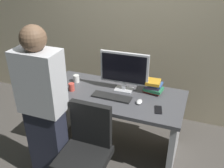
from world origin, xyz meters
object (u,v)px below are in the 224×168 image
Objects in this scene: desk at (114,110)px; monitor at (124,70)px; mouse at (139,102)px; cell_phone at (158,110)px; book_stack at (153,86)px; cup_near_keyboard at (72,87)px; office_chair at (86,157)px; person_at_desk at (44,111)px; keyboard at (112,97)px; cup_by_monitor at (76,79)px.

monitor is (0.08, 0.12, 0.48)m from desk.
mouse is 0.22m from cell_phone.
desk is at bearing -123.11° from monitor.
book_stack is at bearing 97.91° from cell_phone.
book_stack is at bearing 17.98° from cup_near_keyboard.
office_chair is (-0.01, -0.70, -0.09)m from desk.
person_at_desk is at bearing -164.01° from cell_phone.
book_stack is (0.39, 0.27, 0.06)m from keyboard.
cup_near_keyboard is at bearing 163.55° from cell_phone.
person_at_desk is 1.21m from book_stack.
office_chair reaches higher than desk.
person_at_desk is 18.34× the size of cup_near_keyboard.
cup_near_keyboard reaches higher than mouse.
office_chair is 10.52× the size of cup_near_keyboard.
desk is at bearing 165.07° from mouse.
person_at_desk is (-0.42, 0.02, 0.41)m from office_chair.
book_stack is at bearing 65.30° from office_chair.
cup_by_monitor is 0.41× the size of book_stack.
keyboard is at bearing -145.09° from book_stack.
mouse is 1.12× the size of cup_near_keyboard.
monitor is at bearing 71.22° from keyboard.
office_chair is 0.77m from mouse.
cell_phone is at bearing -6.25° from keyboard.
keyboard is 1.97× the size of book_stack.
desk is 1.66× the size of office_chair.
keyboard is (0.01, -0.08, 0.23)m from desk.
cup_by_monitor is at bearing 167.38° from desk.
cup_by_monitor reaches higher than mouse.
cell_phone is (1.00, -0.05, -0.04)m from cup_near_keyboard.
mouse reaches higher than desk.
cell_phone is at bearing -15.30° from desk.
book_stack reaches higher than keyboard.
desk is at bearing 88.97° from office_chair.
office_chair reaches higher than cup_by_monitor.
cup_by_monitor is (-0.05, 0.21, -0.00)m from cup_near_keyboard.
office_chair is 1.03m from cup_by_monitor.
mouse is at bearing 0.18° from keyboard.
monitor is 0.64m from cup_by_monitor.
office_chair is 6.53× the size of cell_phone.
monitor is 3.76× the size of cell_phone.
cup_by_monitor is at bearing 166.50° from mouse.
keyboard is at bearing -20.63° from cup_by_monitor.
monitor is 0.38m from book_stack.
book_stack is (0.92, 0.07, 0.03)m from cup_by_monitor.
person_at_desk is 3.81× the size of keyboard.
keyboard is 0.31m from mouse.
cup_near_keyboard is 1.01m from cell_phone.
office_chair is at bearing -53.10° from cup_near_keyboard.
desk is 15.56× the size of mouse.
mouse is at bearing -40.58° from monitor.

